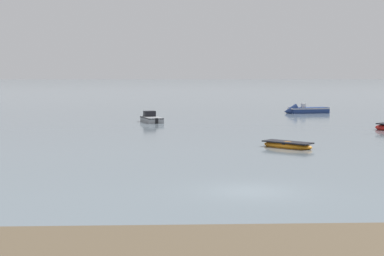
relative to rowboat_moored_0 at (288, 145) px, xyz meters
The scene contains 4 objects.
ground_plane 16.81m from the rowboat_moored_0, 107.10° to the right, with size 800.00×800.00×0.00m, color slate.
rowboat_moored_0 is the anchor object (origin of this frame).
motorboat_moored_2 25.84m from the rowboat_moored_0, 114.67° to the left, with size 2.89×4.95×1.78m.
motorboat_moored_4 37.75m from the rowboat_moored_0, 75.74° to the left, with size 6.29×3.07×2.07m.
Camera 1 is at (-3.93, -27.92, 5.62)m, focal length 56.70 mm.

